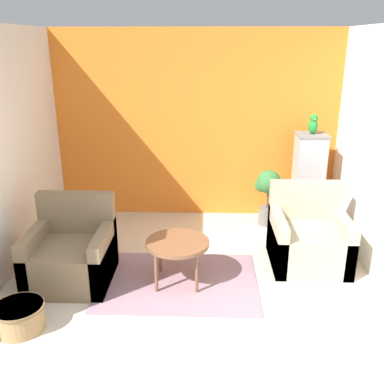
% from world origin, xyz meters
% --- Properties ---
extents(ground_plane, '(20.00, 20.00, 0.00)m').
position_xyz_m(ground_plane, '(0.00, 0.00, 0.00)').
color(ground_plane, beige).
rests_on(ground_plane, ground).
extents(wall_back_accent, '(4.11, 0.06, 2.65)m').
position_xyz_m(wall_back_accent, '(0.00, 3.36, 1.32)').
color(wall_back_accent, orange).
rests_on(wall_back_accent, ground_plane).
extents(wall_left, '(0.06, 3.33, 2.65)m').
position_xyz_m(wall_left, '(-2.02, 1.66, 1.32)').
color(wall_left, silver).
rests_on(wall_left, ground_plane).
extents(area_rug, '(1.71, 1.25, 0.01)m').
position_xyz_m(area_rug, '(-0.14, 1.35, 0.01)').
color(area_rug, gray).
rests_on(area_rug, ground_plane).
extents(coffee_table, '(0.67, 0.67, 0.49)m').
position_xyz_m(coffee_table, '(-0.14, 1.35, 0.44)').
color(coffee_table, brown).
rests_on(coffee_table, ground_plane).
extents(armchair_left, '(0.85, 0.82, 0.91)m').
position_xyz_m(armchair_left, '(-1.29, 1.36, 0.29)').
color(armchair_left, '#7A664C').
rests_on(armchair_left, ground_plane).
extents(armchair_right, '(0.85, 0.82, 0.91)m').
position_xyz_m(armchair_right, '(1.34, 1.84, 0.29)').
color(armchair_right, tan).
rests_on(armchair_right, ground_plane).
extents(birdcage, '(0.51, 0.51, 1.31)m').
position_xyz_m(birdcage, '(1.55, 2.93, 0.62)').
color(birdcage, slate).
rests_on(birdcage, ground_plane).
extents(parrot, '(0.12, 0.22, 0.27)m').
position_xyz_m(parrot, '(1.55, 2.93, 1.43)').
color(parrot, '#1E842D').
rests_on(parrot, birdcage).
extents(potted_plant, '(0.36, 0.33, 0.80)m').
position_xyz_m(potted_plant, '(1.01, 2.94, 0.52)').
color(potted_plant, '#66605B').
rests_on(potted_plant, ground_plane).
extents(wicker_basket, '(0.46, 0.46, 0.24)m').
position_xyz_m(wicker_basket, '(-1.52, 0.50, 0.13)').
color(wicker_basket, '#A37F51').
rests_on(wicker_basket, ground_plane).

